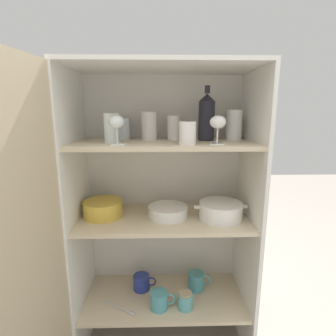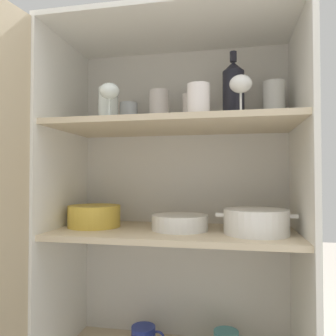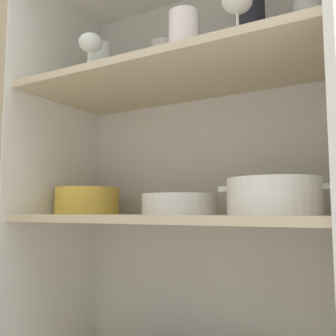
# 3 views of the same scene
# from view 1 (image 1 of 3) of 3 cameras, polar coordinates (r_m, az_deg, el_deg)

# --- Properties ---
(cupboard_back_panel) EXTENTS (0.88, 0.02, 1.44)m
(cupboard_back_panel) POSITION_cam_1_polar(r_m,az_deg,el_deg) (1.54, -0.93, -7.94)
(cupboard_back_panel) COLOR silver
(cupboard_back_panel) RESTS_ON ground_plane
(cupboard_side_left) EXTENTS (0.02, 0.42, 1.44)m
(cupboard_side_left) POSITION_cam_1_polar(r_m,az_deg,el_deg) (1.42, -18.83, -10.48)
(cupboard_side_left) COLOR white
(cupboard_side_left) RESTS_ON ground_plane
(cupboard_side_right) EXTENTS (0.02, 0.42, 1.44)m
(cupboard_side_right) POSITION_cam_1_polar(r_m,az_deg,el_deg) (1.43, 17.02, -10.23)
(cupboard_side_right) COLOR white
(cupboard_side_right) RESTS_ON ground_plane
(cupboard_top_panel) EXTENTS (0.88, 0.42, 0.02)m
(cupboard_top_panel) POSITION_cam_1_polar(r_m,az_deg,el_deg) (1.26, -0.96, 21.22)
(cupboard_top_panel) COLOR white
(cupboard_top_panel) RESTS_ON cupboard_side_left
(shelf_board_lower) EXTENTS (0.84, 0.38, 0.02)m
(shelf_board_lower) POSITION_cam_1_polar(r_m,az_deg,el_deg) (1.60, -0.79, -26.28)
(shelf_board_lower) COLOR beige
(shelf_board_middle) EXTENTS (0.84, 0.38, 0.02)m
(shelf_board_middle) POSITION_cam_1_polar(r_m,az_deg,el_deg) (1.36, -0.85, -10.92)
(shelf_board_middle) COLOR beige
(shelf_board_upper) EXTENTS (0.84, 0.38, 0.02)m
(shelf_board_upper) POSITION_cam_1_polar(r_m,az_deg,el_deg) (1.26, -0.90, 5.29)
(shelf_board_upper) COLOR beige
(cupboard_door) EXTENTS (0.08, 0.44, 1.44)m
(cupboard_door) POSITION_cam_1_polar(r_m,az_deg,el_deg) (1.08, -27.96, -18.86)
(cupboard_door) COLOR tan
(cupboard_door) RESTS_ON ground_plane
(tumbler_glass_0) EXTENTS (0.07, 0.07, 0.13)m
(tumbler_glass_0) POSITION_cam_1_polar(r_m,az_deg,el_deg) (1.25, -12.17, 8.50)
(tumbler_glass_0) COLOR white
(tumbler_glass_0) RESTS_ON shelf_board_upper
(tumbler_glass_1) EXTENTS (0.08, 0.08, 0.14)m
(tumbler_glass_1) POSITION_cam_1_polar(r_m,az_deg,el_deg) (1.33, -4.14, 9.11)
(tumbler_glass_1) COLOR silver
(tumbler_glass_1) RESTS_ON shelf_board_upper
(tumbler_glass_2) EXTENTS (0.08, 0.08, 0.15)m
(tumbler_glass_2) POSITION_cam_1_polar(r_m,az_deg,el_deg) (1.37, 14.16, 9.06)
(tumbler_glass_2) COLOR white
(tumbler_glass_2) RESTS_ON shelf_board_upper
(tumbler_glass_3) EXTENTS (0.07, 0.07, 0.10)m
(tumbler_glass_3) POSITION_cam_1_polar(r_m,az_deg,el_deg) (1.14, 4.28, 7.56)
(tumbler_glass_3) COLOR silver
(tumbler_glass_3) RESTS_ON shelf_board_upper
(tumbler_glass_4) EXTENTS (0.07, 0.07, 0.11)m
(tumbler_glass_4) POSITION_cam_1_polar(r_m,az_deg,el_deg) (1.38, -9.77, 8.43)
(tumbler_glass_4) COLOR white
(tumbler_glass_4) RESTS_ON shelf_board_upper
(tumbler_glass_5) EXTENTS (0.07, 0.07, 0.12)m
(tumbler_glass_5) POSITION_cam_1_polar(r_m,az_deg,el_deg) (1.34, 1.27, 8.75)
(tumbler_glass_5) COLOR silver
(tumbler_glass_5) RESTS_ON shelf_board_upper
(wine_glass_0) EXTENTS (0.07, 0.07, 0.13)m
(wine_glass_0) POSITION_cam_1_polar(r_m,az_deg,el_deg) (1.16, -11.12, 9.33)
(wine_glass_0) COLOR white
(wine_glass_0) RESTS_ON shelf_board_upper
(wine_glass_1) EXTENTS (0.07, 0.07, 0.13)m
(wine_glass_1) POSITION_cam_1_polar(r_m,az_deg,el_deg) (1.16, 10.79, 9.38)
(wine_glass_1) COLOR white
(wine_glass_1) RESTS_ON shelf_board_upper
(wine_bottle) EXTENTS (0.08, 0.08, 0.26)m
(wine_bottle) POSITION_cam_1_polar(r_m,az_deg,el_deg) (1.32, 8.39, 10.94)
(wine_bottle) COLOR black
(wine_bottle) RESTS_ON shelf_board_upper
(plate_stack_white) EXTENTS (0.20, 0.20, 0.05)m
(plate_stack_white) POSITION_cam_1_polar(r_m,az_deg,el_deg) (1.35, 0.01, -9.39)
(plate_stack_white) COLOR white
(plate_stack_white) RESTS_ON shelf_board_middle
(mixing_bowl_large) EXTENTS (0.20, 0.20, 0.08)m
(mixing_bowl_large) POSITION_cam_1_polar(r_m,az_deg,el_deg) (1.39, -13.97, -8.43)
(mixing_bowl_large) COLOR gold
(mixing_bowl_large) RESTS_ON shelf_board_middle
(casserole_dish) EXTENTS (0.26, 0.21, 0.08)m
(casserole_dish) POSITION_cam_1_polar(r_m,az_deg,el_deg) (1.34, 11.36, -9.07)
(casserole_dish) COLOR white
(casserole_dish) RESTS_ON shelf_board_middle
(coffee_mug_primary) EXTENTS (0.13, 0.09, 0.09)m
(coffee_mug_primary) POSITION_cam_1_polar(r_m,az_deg,el_deg) (1.49, -1.86, -26.80)
(coffee_mug_primary) COLOR teal
(coffee_mug_primary) RESTS_ON shelf_board_lower
(coffee_mug_extra_1) EXTENTS (0.13, 0.09, 0.08)m
(coffee_mug_extra_1) POSITION_cam_1_polar(r_m,az_deg,el_deg) (1.62, -5.72, -23.50)
(coffee_mug_extra_1) COLOR #283893
(coffee_mug_extra_1) RESTS_ON shelf_board_lower
(coffee_mug_extra_2) EXTENTS (0.13, 0.09, 0.10)m
(coffee_mug_extra_2) POSITION_cam_1_polar(r_m,az_deg,el_deg) (1.61, 6.23, -23.25)
(coffee_mug_extra_2) COLOR teal
(coffee_mug_extra_2) RESTS_ON shelf_board_lower
(storage_jar) EXTENTS (0.08, 0.08, 0.09)m
(storage_jar) POSITION_cam_1_polar(r_m,az_deg,el_deg) (1.50, 3.76, -26.82)
(storage_jar) COLOR #5BA3A8
(storage_jar) RESTS_ON shelf_board_lower
(serving_spoon) EXTENTS (0.18, 0.12, 0.01)m
(serving_spoon) POSITION_cam_1_polar(r_m,az_deg,el_deg) (1.53, -10.09, -27.88)
(serving_spoon) COLOR silver
(serving_spoon) RESTS_ON shelf_board_lower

